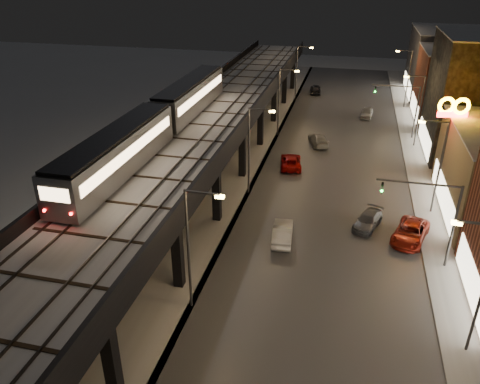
# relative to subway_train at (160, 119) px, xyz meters

# --- Properties ---
(road_surface) EXTENTS (17.00, 120.00, 0.06)m
(road_surface) POSITION_rel_subway_train_xyz_m (16.00, 7.06, -8.23)
(road_surface) COLOR #46474D
(road_surface) RESTS_ON ground
(sidewalk_right) EXTENTS (4.00, 120.00, 0.14)m
(sidewalk_right) POSITION_rel_subway_train_xyz_m (26.00, 7.06, -8.19)
(sidewalk_right) COLOR #9FA1A8
(sidewalk_right) RESTS_ON ground
(under_viaduct_pavement) EXTENTS (11.00, 120.00, 0.06)m
(under_viaduct_pavement) POSITION_rel_subway_train_xyz_m (2.50, 7.06, -8.23)
(under_viaduct_pavement) COLOR #9FA1A8
(under_viaduct_pavement) RESTS_ON ground
(elevated_viaduct) EXTENTS (9.00, 100.00, 6.30)m
(elevated_viaduct) POSITION_rel_subway_train_xyz_m (2.50, 3.90, -2.65)
(elevated_viaduct) COLOR black
(elevated_viaduct) RESTS_ON ground
(viaduct_trackbed) EXTENTS (8.40, 100.00, 0.32)m
(viaduct_trackbed) POSITION_rel_subway_train_xyz_m (2.49, 4.03, -1.88)
(viaduct_trackbed) COLOR #B2B7C1
(viaduct_trackbed) RESTS_ON elevated_viaduct
(viaduct_parapet_streetside) EXTENTS (0.30, 100.00, 1.10)m
(viaduct_parapet_streetside) POSITION_rel_subway_train_xyz_m (6.85, 4.06, -1.41)
(viaduct_parapet_streetside) COLOR black
(viaduct_parapet_streetside) RESTS_ON elevated_viaduct
(viaduct_parapet_far) EXTENTS (0.30, 100.00, 1.10)m
(viaduct_parapet_far) POSITION_rel_subway_train_xyz_m (-1.85, 4.06, -1.41)
(viaduct_parapet_far) COLOR black
(viaduct_parapet_far) RESTS_ON elevated_viaduct
(building_e) EXTENTS (12.20, 12.20, 10.16)m
(building_e) POSITION_rel_subway_train_xyz_m (32.49, 34.06, -3.19)
(building_e) COLOR brown
(building_e) RESTS_ON ground
(building_f) EXTENTS (12.20, 16.20, 11.16)m
(building_f) POSITION_rel_subway_train_xyz_m (32.49, 48.06, -2.69)
(building_f) COLOR #323338
(building_f) RESTS_ON ground
(streetlight_left_1) EXTENTS (2.57, 0.28, 9.00)m
(streetlight_left_1) POSITION_rel_subway_train_xyz_m (8.07, -14.94, -3.03)
(streetlight_left_1) COLOR #38383A
(streetlight_left_1) RESTS_ON ground
(streetlight_right_1) EXTENTS (2.56, 0.28, 9.00)m
(streetlight_right_1) POSITION_rel_subway_train_xyz_m (25.23, -14.94, -3.03)
(streetlight_right_1) COLOR #38383A
(streetlight_right_1) RESTS_ON ground
(streetlight_left_2) EXTENTS (2.57, 0.28, 9.00)m
(streetlight_left_2) POSITION_rel_subway_train_xyz_m (8.07, 3.06, -3.03)
(streetlight_left_2) COLOR #38383A
(streetlight_left_2) RESTS_ON ground
(streetlight_right_2) EXTENTS (2.56, 0.28, 9.00)m
(streetlight_right_2) POSITION_rel_subway_train_xyz_m (25.23, 3.06, -3.03)
(streetlight_right_2) COLOR #38383A
(streetlight_right_2) RESTS_ON ground
(streetlight_left_3) EXTENTS (2.57, 0.28, 9.00)m
(streetlight_left_3) POSITION_rel_subway_train_xyz_m (8.07, 21.06, -3.03)
(streetlight_left_3) COLOR #38383A
(streetlight_left_3) RESTS_ON ground
(streetlight_right_3) EXTENTS (2.56, 0.28, 9.00)m
(streetlight_right_3) POSITION_rel_subway_train_xyz_m (25.23, 21.06, -3.03)
(streetlight_right_3) COLOR #38383A
(streetlight_right_3) RESTS_ON ground
(streetlight_left_4) EXTENTS (2.57, 0.28, 9.00)m
(streetlight_left_4) POSITION_rel_subway_train_xyz_m (8.07, 39.06, -3.03)
(streetlight_left_4) COLOR #38383A
(streetlight_left_4) RESTS_ON ground
(streetlight_right_4) EXTENTS (2.56, 0.28, 9.00)m
(streetlight_right_4) POSITION_rel_subway_train_xyz_m (25.23, 39.06, -3.03)
(streetlight_right_4) COLOR #38383A
(streetlight_right_4) RESTS_ON ground
(traffic_light_rig_a) EXTENTS (6.10, 0.34, 7.00)m
(traffic_light_rig_a) POSITION_rel_subway_train_xyz_m (24.34, -5.95, -3.76)
(traffic_light_rig_a) COLOR #38383A
(traffic_light_rig_a) RESTS_ON ground
(traffic_light_rig_b) EXTENTS (6.10, 0.34, 7.00)m
(traffic_light_rig_b) POSITION_rel_subway_train_xyz_m (24.34, 24.05, -3.76)
(traffic_light_rig_b) COLOR #38383A
(traffic_light_rig_b) RESTS_ON ground
(subway_train) EXTENTS (2.77, 33.74, 3.31)m
(subway_train) POSITION_rel_subway_train_xyz_m (0.00, 0.00, 0.00)
(subway_train) COLOR gray
(subway_train) RESTS_ON viaduct_trackbed
(car_near_white) EXTENTS (2.04, 4.74, 1.52)m
(car_near_white) POSITION_rel_subway_train_xyz_m (12.59, -5.13, -7.50)
(car_near_white) COLOR silver
(car_near_white) RESTS_ON ground
(car_mid_silver) EXTENTS (3.01, 5.23, 1.37)m
(car_mid_silver) POSITION_rel_subway_train_xyz_m (11.10, 10.58, -7.58)
(car_mid_silver) COLOR #970706
(car_mid_silver) RESTS_ON ground
(car_mid_dark) EXTENTS (3.26, 5.12, 1.38)m
(car_mid_dark) POSITION_rel_subway_train_xyz_m (13.52, 18.56, -7.57)
(car_mid_dark) COLOR #999999
(car_mid_dark) RESTS_ON ground
(car_far_white) EXTENTS (2.24, 4.62, 1.52)m
(car_far_white) POSITION_rel_subway_train_xyz_m (10.72, 44.52, -7.50)
(car_far_white) COLOR black
(car_far_white) RESTS_ON ground
(car_onc_dark) EXTENTS (3.88, 5.76, 1.47)m
(car_onc_dark) POSITION_rel_subway_train_xyz_m (23.12, -2.58, -7.53)
(car_onc_dark) COLOR maroon
(car_onc_dark) RESTS_ON ground
(car_onc_white) EXTENTS (3.02, 4.61, 1.24)m
(car_onc_white) POSITION_rel_subway_train_xyz_m (19.65, -1.13, -7.64)
(car_onc_white) COLOR slate
(car_onc_white) RESTS_ON ground
(car_onc_red) EXTENTS (2.10, 4.28, 1.41)m
(car_onc_red) POSITION_rel_subway_train_xyz_m (19.60, 32.15, -7.56)
(car_onc_red) COLOR #9B9DA0
(car_onc_red) RESTS_ON ground
(sign_mcdonalds) EXTENTS (2.99, 0.72, 10.05)m
(sign_mcdonalds) POSITION_rel_subway_train_xyz_m (26.50, 7.32, -0.09)
(sign_mcdonalds) COLOR #38383A
(sign_mcdonalds) RESTS_ON ground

